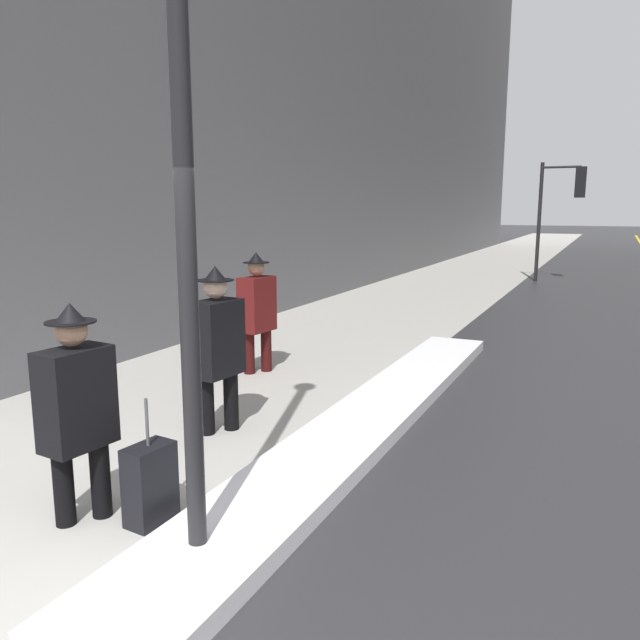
{
  "coord_description": "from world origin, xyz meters",
  "views": [
    {
      "loc": [
        2.47,
        -2.11,
        2.28
      ],
      "look_at": [
        -0.4,
        4.0,
        1.05
      ],
      "focal_mm": 35.0,
      "sensor_mm": 36.0,
      "label": 1
    }
  ],
  "objects": [
    {
      "name": "building_facade_left",
      "position": [
        -7.0,
        20.0,
        9.03
      ],
      "size": [
        6.0,
        36.0,
        18.06
      ],
      "color": "slate",
      "rests_on": "ground"
    },
    {
      "name": "snow_bank_curb",
      "position": [
        0.26,
        3.84,
        0.07
      ],
      "size": [
        0.85,
        8.11,
        0.15
      ],
      "color": "white",
      "rests_on": "ground"
    },
    {
      "name": "rolling_suitcase",
      "position": [
        -0.43,
        1.19,
        0.3
      ],
      "size": [
        0.26,
        0.38,
        0.95
      ],
      "rotation": [
        0.0,
        0.0,
        -1.68
      ],
      "color": "black",
      "rests_on": "ground"
    },
    {
      "name": "sidewalk_slab",
      "position": [
        -2.0,
        15.0,
        0.01
      ],
      "size": [
        4.0,
        80.0,
        0.01
      ],
      "color": "#B2AFA8",
      "rests_on": "ground"
    },
    {
      "name": "pedestrian_in_fedora",
      "position": [
        -0.9,
        1.0,
        0.89
      ],
      "size": [
        0.35,
        0.53,
        1.63
      ],
      "rotation": [
        0.0,
        0.0,
        -1.68
      ],
      "color": "black",
      "rests_on": "ground"
    },
    {
      "name": "traffic_light_near",
      "position": [
        1.02,
        18.27,
        2.59
      ],
      "size": [
        1.31,
        0.32,
        3.59
      ],
      "rotation": [
        0.0,
        0.0,
        -0.0
      ],
      "color": "black",
      "rests_on": "ground"
    },
    {
      "name": "pedestrian_nearside",
      "position": [
        -1.88,
        5.13,
        0.92
      ],
      "size": [
        0.36,
        0.54,
        1.68
      ],
      "rotation": [
        0.0,
        0.0,
        -1.68
      ],
      "color": "#340C0C",
      "rests_on": "ground"
    },
    {
      "name": "lamp_post",
      "position": [
        0.18,
        0.91,
        3.31
      ],
      "size": [
        0.28,
        0.28,
        5.63
      ],
      "color": "black",
      "rests_on": "ground"
    },
    {
      "name": "pedestrian_in_glasses",
      "position": [
        -1.05,
        2.96,
        0.93
      ],
      "size": [
        0.36,
        0.56,
        1.71
      ],
      "rotation": [
        0.0,
        0.0,
        -1.68
      ],
      "color": "black",
      "rests_on": "ground"
    }
  ]
}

